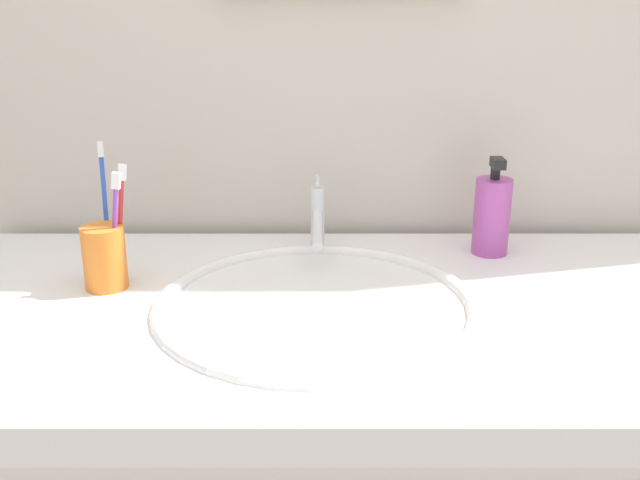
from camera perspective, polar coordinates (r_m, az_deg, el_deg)
The scene contains 8 objects.
tiled_wall_back at distance 1.32m, azimuth 1.61°, elevation 14.31°, with size 2.44×0.04×2.40m, color beige.
sink_basin at distance 1.06m, azimuth -0.01°, elevation -7.19°, with size 0.47×0.47×0.12m.
faucet at distance 1.23m, azimuth 0.04°, elevation 1.55°, with size 0.02×0.16×0.12m.
toothbrush_cup at distance 1.14m, azimuth -16.35°, elevation -1.30°, with size 0.06×0.06×0.10m, color orange.
toothbrush_red at distance 1.13m, azimuth -15.18°, elevation 1.87°, with size 0.03×0.02×0.18m.
toothbrush_purple at distance 1.11m, azimuth -15.61°, elevation 1.39°, with size 0.03×0.01×0.18m.
toothbrush_blue at distance 1.15m, azimuth -16.32°, elevation 2.87°, with size 0.02×0.06×0.21m.
soap_dispenser at distance 1.26m, azimuth 13.61°, elevation 1.92°, with size 0.06×0.06×0.17m.
Camera 1 is at (-0.03, -0.96, 1.32)m, focal length 40.68 mm.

